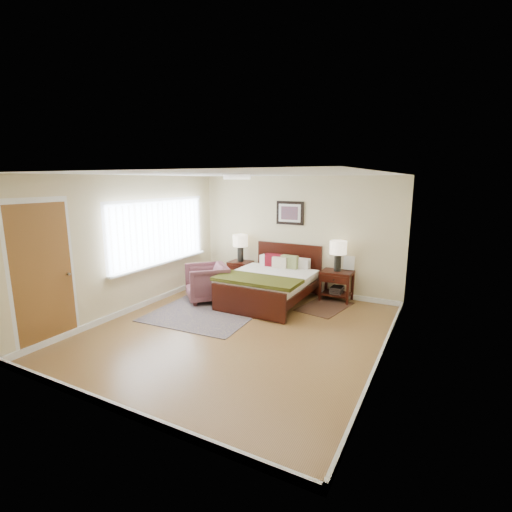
% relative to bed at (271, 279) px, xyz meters
% --- Properties ---
extents(floor, '(5.00, 5.00, 0.00)m').
position_rel_bed_xyz_m(floor, '(0.16, -1.55, -0.48)').
color(floor, brown).
rests_on(floor, ground).
extents(back_wall, '(4.50, 0.04, 2.50)m').
position_rel_bed_xyz_m(back_wall, '(0.16, 0.95, 0.77)').
color(back_wall, beige).
rests_on(back_wall, ground).
extents(front_wall, '(4.50, 0.04, 2.50)m').
position_rel_bed_xyz_m(front_wall, '(0.16, -4.05, 0.77)').
color(front_wall, beige).
rests_on(front_wall, ground).
extents(left_wall, '(0.04, 5.00, 2.50)m').
position_rel_bed_xyz_m(left_wall, '(-2.09, -1.55, 0.77)').
color(left_wall, beige).
rests_on(left_wall, ground).
extents(right_wall, '(0.04, 5.00, 2.50)m').
position_rel_bed_xyz_m(right_wall, '(2.41, -1.55, 0.77)').
color(right_wall, beige).
rests_on(right_wall, ground).
extents(ceiling, '(4.50, 5.00, 0.02)m').
position_rel_bed_xyz_m(ceiling, '(0.16, -1.55, 2.02)').
color(ceiling, white).
rests_on(ceiling, back_wall).
extents(window, '(0.11, 2.72, 1.32)m').
position_rel_bed_xyz_m(window, '(-2.04, -0.85, 0.89)').
color(window, silver).
rests_on(window, left_wall).
extents(door, '(0.06, 1.00, 2.18)m').
position_rel_bed_xyz_m(door, '(-2.07, -3.30, 0.59)').
color(door, silver).
rests_on(door, ground).
extents(ceil_fixture, '(0.44, 0.44, 0.08)m').
position_rel_bed_xyz_m(ceil_fixture, '(0.16, -1.55, 1.98)').
color(ceil_fixture, white).
rests_on(ceil_fixture, ceiling).
extents(bed, '(1.61, 1.93, 1.04)m').
position_rel_bed_xyz_m(bed, '(0.00, 0.00, 0.00)').
color(bed, black).
rests_on(bed, ground).
extents(wall_art, '(0.62, 0.05, 0.50)m').
position_rel_bed_xyz_m(wall_art, '(0.00, 0.92, 1.24)').
color(wall_art, black).
rests_on(wall_art, back_wall).
extents(nightstand_left, '(0.49, 0.44, 0.58)m').
position_rel_bed_xyz_m(nightstand_left, '(-1.12, 0.70, -0.02)').
color(nightstand_left, black).
rests_on(nightstand_left, ground).
extents(nightstand_right, '(0.62, 0.46, 0.61)m').
position_rel_bed_xyz_m(nightstand_right, '(1.14, 0.71, -0.11)').
color(nightstand_right, black).
rests_on(nightstand_right, ground).
extents(lamp_left, '(0.33, 0.33, 0.61)m').
position_rel_bed_xyz_m(lamp_left, '(-1.12, 0.72, 0.53)').
color(lamp_left, black).
rests_on(lamp_left, nightstand_left).
extents(lamp_right, '(0.33, 0.33, 0.61)m').
position_rel_bed_xyz_m(lamp_right, '(1.14, 0.72, 0.56)').
color(lamp_right, black).
rests_on(lamp_right, nightstand_right).
extents(armchair, '(1.13, 1.13, 0.74)m').
position_rel_bed_xyz_m(armchair, '(-1.20, -0.50, -0.11)').
color(armchair, brown).
rests_on(armchair, ground).
extents(rug_persian, '(1.99, 2.71, 0.01)m').
position_rel_bed_xyz_m(rug_persian, '(-0.83, -0.72, -0.48)').
color(rug_persian, '#0D0F44').
rests_on(rug_persian, ground).
extents(rug_navy, '(0.94, 1.23, 0.01)m').
position_rel_bed_xyz_m(rug_navy, '(1.06, 0.22, -0.48)').
color(rug_navy, black).
rests_on(rug_navy, ground).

